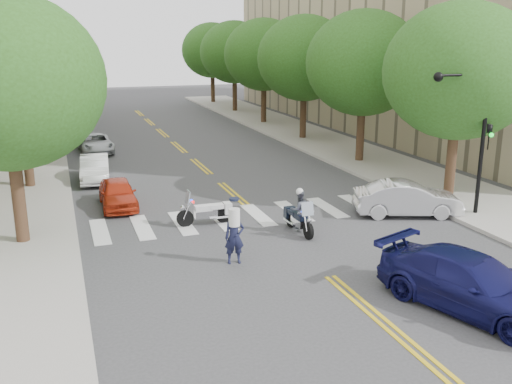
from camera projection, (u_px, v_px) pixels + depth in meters
name	position (u px, v px, depth m)	size (l,w,h in m)	color
ground	(330.00, 277.00, 17.10)	(140.00, 140.00, 0.00)	#38383A
sidewalk_left	(22.00, 156.00, 34.09)	(5.00, 60.00, 0.15)	#9E9991
sidewalk_right	(312.00, 138.00, 40.14)	(5.00, 60.00, 0.15)	#9E9991
tree_l_0	(5.00, 82.00, 18.30)	(6.40, 6.40, 8.45)	#382316
tree_l_1	(18.00, 69.00, 25.58)	(6.40, 6.40, 8.45)	#382316
tree_l_2	(25.00, 62.00, 32.87)	(6.40, 6.40, 8.45)	#382316
tree_l_3	(29.00, 57.00, 40.15)	(6.40, 6.40, 8.45)	#382316
tree_l_4	(33.00, 54.00, 47.44)	(6.40, 6.40, 8.45)	#382316
tree_l_5	(35.00, 52.00, 54.72)	(6.40, 6.40, 8.45)	#382316
tree_r_0	(459.00, 71.00, 23.91)	(6.40, 6.40, 8.45)	#382316
tree_r_1	(364.00, 63.00, 31.19)	(6.40, 6.40, 8.45)	#382316
tree_r_2	(304.00, 58.00, 38.47)	(6.40, 6.40, 8.45)	#382316
tree_r_3	(264.00, 55.00, 45.76)	(6.40, 6.40, 8.45)	#382316
tree_r_4	(234.00, 52.00, 53.04)	(6.40, 6.40, 8.45)	#382316
tree_r_5	(212.00, 50.00, 60.33)	(6.40, 6.40, 8.45)	#382316
traffic_signal_pole	(474.00, 124.00, 21.77)	(2.82, 0.42, 6.00)	black
motorcycle_police	(299.00, 212.00, 20.83)	(0.72, 2.09, 1.69)	black
motorcycle_parked	(210.00, 212.00, 21.79)	(2.18, 0.48, 1.41)	black
officer_standing	(234.00, 237.00, 17.94)	(0.63, 0.41, 1.73)	#171934
convertible	(407.00, 199.00, 22.82)	(1.47, 4.21, 1.39)	silver
sedan_blue	(471.00, 284.00, 14.86)	(2.09, 5.13, 1.49)	#111248
parked_car_a	(118.00, 193.00, 23.94)	(1.43, 3.56, 1.21)	#B72D13
parked_car_b	(95.00, 169.00, 28.30)	(1.34, 3.85, 1.27)	white
parked_car_c	(96.00, 143.00, 35.33)	(1.91, 4.13, 1.15)	silver
parked_car_d	(74.00, 131.00, 39.05)	(2.08, 5.11, 1.48)	black
parked_car_e	(74.00, 120.00, 44.57)	(1.52, 3.79, 1.29)	#A6A6AC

